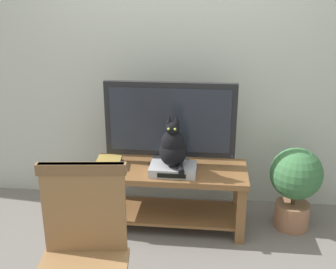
{
  "coord_description": "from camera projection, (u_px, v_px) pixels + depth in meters",
  "views": [
    {
      "loc": [
        0.3,
        -2.37,
        1.84
      ],
      "look_at": [
        -0.02,
        0.55,
        0.8
      ],
      "focal_mm": 43.94,
      "sensor_mm": 36.0,
      "label": 1
    }
  ],
  "objects": [
    {
      "name": "book_stack",
      "position": [
        109.0,
        163.0,
        3.27
      ],
      "size": [
        0.22,
        0.2,
        0.07
      ],
      "color": "#33477A",
      "rests_on": "tv_stand"
    },
    {
      "name": "cat",
      "position": [
        173.0,
        147.0,
        3.08
      ],
      "size": [
        0.21,
        0.3,
        0.41
      ],
      "color": "black",
      "rests_on": "media_box"
    },
    {
      "name": "media_box",
      "position": [
        173.0,
        169.0,
        3.15
      ],
      "size": [
        0.36,
        0.24,
        0.07
      ],
      "color": "#ADADB2",
      "rests_on": "tv_stand"
    },
    {
      "name": "back_wall",
      "position": [
        178.0,
        45.0,
        3.46
      ],
      "size": [
        7.0,
        0.12,
        2.8
      ],
      "primitive_type": "cube",
      "color": "#B7BCB2",
      "rests_on": "ground"
    },
    {
      "name": "tv",
      "position": [
        170.0,
        122.0,
        3.23
      ],
      "size": [
        1.03,
        0.2,
        0.67
      ],
      "color": "black",
      "rests_on": "tv_stand"
    },
    {
      "name": "potted_plant",
      "position": [
        295.0,
        182.0,
        3.25
      ],
      "size": [
        0.41,
        0.41,
        0.68
      ],
      "color": "#9E6B4C",
      "rests_on": "ground"
    },
    {
      "name": "tv_stand",
      "position": [
        169.0,
        186.0,
        3.31
      ],
      "size": [
        1.24,
        0.51,
        0.5
      ],
      "color": "brown",
      "rests_on": "ground"
    },
    {
      "name": "ground_plane",
      "position": [
        162.0,
        269.0,
        2.86
      ],
      "size": [
        12.0,
        12.0,
        0.0
      ],
      "primitive_type": "plane",
      "color": "slate"
    },
    {
      "name": "wooden_chair",
      "position": [
        82.0,
        249.0,
        2.11
      ],
      "size": [
        0.51,
        0.51,
        1.01
      ],
      "color": "olive",
      "rests_on": "ground"
    }
  ]
}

